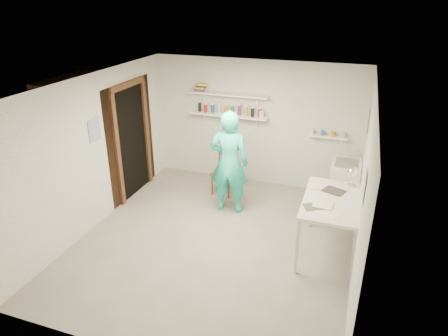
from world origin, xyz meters
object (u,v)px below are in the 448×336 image
(man, at_px, (229,163))
(wooden_chair, at_px, (224,173))
(work_table, at_px, (329,227))
(belfast_sink, at_px, (346,171))
(wall_clock, at_px, (234,142))
(desk_lamp, at_px, (353,172))

(man, height_order, wooden_chair, man)
(man, distance_m, work_table, 1.94)
(belfast_sink, xyz_separation_m, work_table, (-0.11, -1.45, -0.26))
(belfast_sink, bearing_deg, wall_clock, -164.48)
(wall_clock, relative_size, work_table, 0.25)
(work_table, bearing_deg, desk_lamp, 67.58)
(man, bearing_deg, desk_lamp, 169.75)
(work_table, height_order, desk_lamp, desk_lamp)
(belfast_sink, distance_m, wall_clock, 1.97)
(work_table, bearing_deg, man, 157.57)
(belfast_sink, bearing_deg, work_table, -94.34)
(man, distance_m, desk_lamp, 1.98)
(wall_clock, bearing_deg, work_table, -33.08)
(belfast_sink, distance_m, man, 2.00)
(belfast_sink, distance_m, work_table, 1.48)
(belfast_sink, bearing_deg, wooden_chair, -175.71)
(wall_clock, distance_m, work_table, 2.11)
(work_table, xyz_separation_m, desk_lamp, (0.22, 0.52, 0.66))
(belfast_sink, distance_m, desk_lamp, 1.01)
(belfast_sink, xyz_separation_m, desk_lamp, (0.11, -0.93, 0.39))
(work_table, relative_size, desk_lamp, 8.00)
(man, relative_size, wooden_chair, 2.12)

